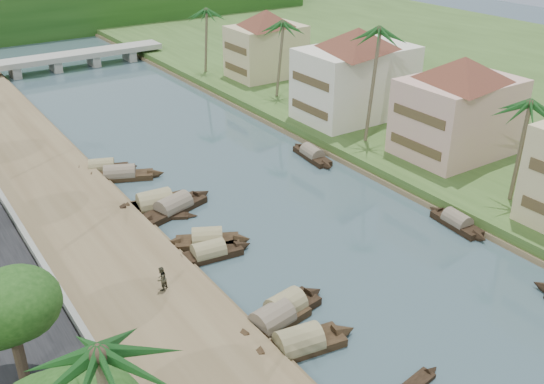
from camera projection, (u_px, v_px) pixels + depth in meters
ground at (411, 297)px, 41.33m from camera, size 220.00×220.00×0.00m
left_bank at (84, 235)px, 47.97m from camera, size 10.00×180.00×0.80m
right_bank at (402, 141)px, 65.41m from camera, size 16.00×180.00×1.20m
retaining_wall at (27, 240)px, 45.44m from camera, size 0.40×180.00×1.10m
treeline at (25, 15)px, 113.73m from camera, size 120.00×14.00×8.00m
bridge at (74, 57)px, 93.97m from camera, size 28.00×4.00×2.40m
building_mid at (459, 105)px, 58.99m from camera, size 14.11×14.11×9.70m
building_far at (356, 72)px, 68.77m from camera, size 15.59×15.59×10.20m
building_distant at (266, 43)px, 84.33m from camera, size 12.62×12.62×9.20m
sampan_4 at (299, 344)px, 36.37m from camera, size 8.19×3.05×2.27m
sampan_5 at (286, 308)px, 39.52m from camera, size 7.05×2.68×2.20m
sampan_6 at (272, 321)px, 38.33m from camera, size 7.65×2.91×2.23m
sampan_7 at (209, 253)px, 45.54m from camera, size 7.26×2.37×1.94m
sampan_8 at (207, 241)px, 47.18m from camera, size 6.90×4.69×2.16m
sampan_9 at (174, 208)px, 52.10m from camera, size 8.97×4.15×2.23m
sampan_10 at (156, 202)px, 53.02m from camera, size 8.04×2.35×2.19m
sampan_11 at (155, 205)px, 52.60m from camera, size 8.81×3.31×2.44m
sampan_12 at (120, 175)px, 58.07m from camera, size 8.47×5.02×2.07m
sampan_13 at (102, 168)px, 59.47m from camera, size 7.11×3.96×1.97m
sampan_15 at (457, 222)px, 49.80m from camera, size 1.91×6.70×1.83m
sampan_16 at (312, 155)px, 62.55m from camera, size 2.18×7.63×1.88m
canoe_2 at (162, 217)px, 51.26m from camera, size 5.79×3.86×0.90m
palm_1 at (529, 105)px, 48.14m from camera, size 3.20×3.20×10.12m
palm_2 at (375, 33)px, 59.06m from camera, size 3.20×3.20×13.09m
palm_3 at (278, 25)px, 73.95m from camera, size 3.20×3.20×10.73m
palm_4 at (101, 358)px, 19.03m from camera, size 3.20×3.20×12.10m
palm_7 at (203, 11)px, 84.70m from camera, size 3.20×3.20×10.27m
tree_2 at (8, 308)px, 30.48m from camera, size 4.52×4.52×6.57m
tree_6 at (373, 65)px, 73.43m from camera, size 4.15×4.15×6.52m
person_far at (161, 279)px, 40.37m from camera, size 1.06×0.99×1.73m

